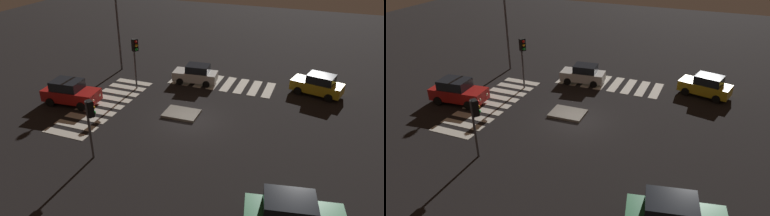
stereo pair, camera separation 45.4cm
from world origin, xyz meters
The scene contains 10 objects.
ground_plane centered at (0.00, 0.00, 0.00)m, with size 80.00×80.00×0.00m, color black.
traffic_island centered at (1.03, -0.58, 0.09)m, with size 2.49×1.89×0.18m.
car_yellow centered at (-7.73, -7.64, 0.84)m, with size 4.18×2.54×1.72m.
car_red centered at (9.53, 0.68, 0.91)m, with size 4.37×2.30×1.85m.
car_white centered at (2.11, -6.43, 0.80)m, with size 3.84×2.04×1.62m.
traffic_light_north centered at (3.72, 6.07, 2.76)m, with size 0.54×0.53×3.64m.
traffic_light_east centered at (6.14, -3.47, 3.21)m, with size 0.53×0.54×4.23m.
street_lamp centered at (9.70, -6.93, 4.91)m, with size 0.56×0.56×7.12m.
crosswalk_near centered at (0.00, -7.09, 0.01)m, with size 8.75×3.20×0.02m.
crosswalk_side centered at (7.11, 0.00, 0.01)m, with size 3.20×9.90×0.02m.
Camera 1 is at (-7.95, 20.70, 12.31)m, focal length 34.16 mm.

